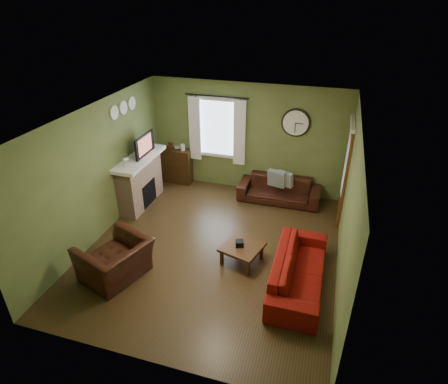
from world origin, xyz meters
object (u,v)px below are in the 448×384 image
(sofa_brown, at_px, (279,190))
(sofa_red, at_px, (299,270))
(armchair, at_px, (115,260))
(coffee_table, at_px, (242,254))
(bookshelf, at_px, (177,166))

(sofa_brown, distance_m, sofa_red, 2.84)
(sofa_red, bearing_deg, sofa_brown, 15.88)
(armchair, bearing_deg, coffee_table, 135.81)
(armchair, xyz_separation_m, coffee_table, (1.97, 1.00, -0.17))
(armchair, relative_size, coffee_table, 1.63)
(sofa_brown, distance_m, armchair, 4.10)
(sofa_red, bearing_deg, coffee_table, 73.72)
(sofa_brown, xyz_separation_m, sofa_red, (0.78, -2.73, 0.03))
(sofa_red, distance_m, armchair, 3.10)
(bookshelf, xyz_separation_m, sofa_red, (3.42, -2.94, -0.14))
(bookshelf, distance_m, armchair, 3.66)
(sofa_brown, height_order, armchair, armchair)
(bookshelf, bearing_deg, coffee_table, -47.96)
(sofa_brown, distance_m, coffee_table, 2.44)
(sofa_brown, xyz_separation_m, armchair, (-2.25, -3.43, 0.08))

